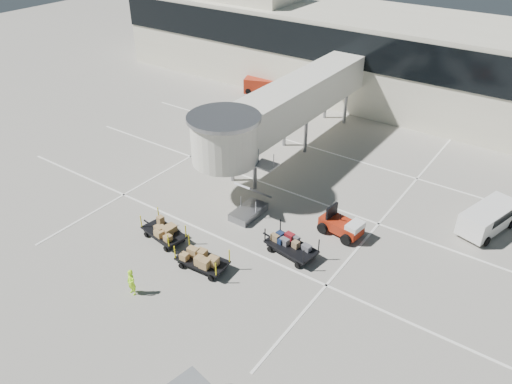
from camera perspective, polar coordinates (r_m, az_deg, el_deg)
ground at (r=28.97m, az=-4.49°, el=-8.15°), size 140.00×140.00×0.00m
lane_markings at (r=35.48m, az=4.20°, el=0.22°), size 40.00×30.00×0.02m
terminal at (r=51.12m, az=17.29°, el=14.06°), size 64.00×12.11×15.20m
jet_bridge at (r=37.30m, az=2.47°, el=9.32°), size 5.70×20.40×6.03m
baggage_tug at (r=31.19m, az=9.81°, el=-3.80°), size 2.80×1.99×1.74m
suitcase_cart at (r=29.32m, az=4.02°, el=-6.28°), size 3.82×1.95×1.47m
box_cart_near at (r=28.39m, az=-6.05°, el=-7.86°), size 3.64×1.67×1.41m
box_cart_far at (r=30.79m, az=-10.37°, el=-4.59°), size 3.60×1.87×1.38m
ground_worker at (r=27.32m, az=-14.06°, el=-9.99°), size 0.60×0.42×1.56m
minivan at (r=34.18m, az=25.14°, el=-2.52°), size 2.90×4.65×1.64m
belt_loader at (r=52.48m, az=0.87°, el=12.04°), size 4.36×2.90×1.97m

